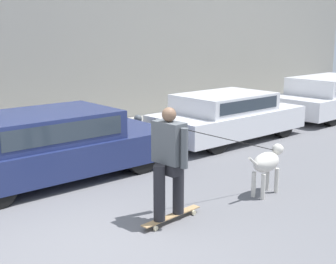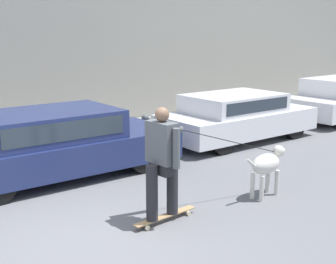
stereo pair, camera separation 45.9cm
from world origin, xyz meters
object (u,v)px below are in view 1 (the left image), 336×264
object	(u,v)px
parked_car_1	(51,146)
parked_car_2	(227,116)
parked_car_3	(332,96)
dog	(267,163)
skateboarder	(170,159)
fire_hydrant	(138,130)

from	to	relation	value
parked_car_1	parked_car_2	world-z (taller)	parked_car_1
parked_car_2	parked_car_3	distance (m)	4.75
dog	parked_car_1	bearing A→B (deg)	119.07
parked_car_2	skateboarder	xyz separation A→B (m)	(-4.33, -2.84, 0.34)
parked_car_2	parked_car_3	size ratio (longest dim) A/B	0.86
parked_car_3	fire_hydrant	bearing A→B (deg)	172.65
parked_car_2	skateboarder	bearing A→B (deg)	-146.82
parked_car_1	skateboarder	world-z (taller)	skateboarder
parked_car_1	dog	distance (m)	3.74
parked_car_2	parked_car_1	bearing A→B (deg)	179.92
parked_car_3	skateboarder	world-z (taller)	skateboarder
fire_hydrant	skateboarder	bearing A→B (deg)	-121.56
parked_car_3	fire_hydrant	distance (m)	6.91
parked_car_1	dog	bearing A→B (deg)	-53.25
parked_car_1	skateboarder	xyz separation A→B (m)	(0.30, -2.84, 0.31)
parked_car_1	fire_hydrant	size ratio (longest dim) A/B	5.75
parked_car_1	fire_hydrant	distance (m)	2.63
parked_car_3	dog	xyz separation A→B (m)	(-7.16, -3.01, -0.09)
skateboarder	fire_hydrant	size ratio (longest dim) A/B	3.60
parked_car_3	fire_hydrant	world-z (taller)	parked_car_3
parked_car_2	parked_car_3	xyz separation A→B (m)	(4.75, -0.00, 0.04)
dog	fire_hydrant	size ratio (longest dim) A/B	1.34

